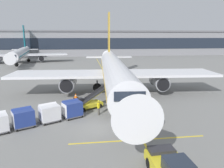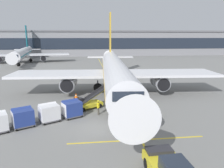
{
  "view_description": "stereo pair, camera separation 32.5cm",
  "coord_description": "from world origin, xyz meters",
  "px_view_note": "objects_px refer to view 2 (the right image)",
  "views": [
    {
      "loc": [
        -1.05,
        -19.28,
        8.74
      ],
      "look_at": [
        2.24,
        6.32,
        2.96
      ],
      "focal_mm": 33.87,
      "sensor_mm": 36.0,
      "label": 1
    },
    {
      "loc": [
        -0.73,
        -19.32,
        8.74
      ],
      "look_at": [
        2.24,
        6.32,
        2.96
      ],
      "focal_mm": 33.87,
      "sensor_mm": 36.0,
      "label": 2
    }
  ],
  "objects_px": {
    "ground_crew_by_carts": "(98,106)",
    "safety_cone_engine_keepout": "(76,96)",
    "baggage_cart_third": "(23,117)",
    "distant_airplane": "(22,54)",
    "belt_loader": "(90,101)",
    "baggage_cart_second": "(49,112)",
    "parked_airplane": "(115,71)",
    "safety_cone_wingtip": "(67,102)",
    "baggage_cart_lead": "(72,108)",
    "ground_crew_by_loader": "(77,108)"
  },
  "relations": [
    {
      "from": "ground_crew_by_carts",
      "to": "safety_cone_engine_keepout",
      "type": "bearing_deg",
      "value": 112.03
    },
    {
      "from": "baggage_cart_third",
      "to": "distant_airplane",
      "type": "distance_m",
      "value": 58.25
    },
    {
      "from": "belt_loader",
      "to": "baggage_cart_second",
      "type": "xyz_separation_m",
      "value": [
        -4.34,
        -3.83,
        0.14
      ]
    },
    {
      "from": "parked_airplane",
      "to": "safety_cone_engine_keepout",
      "type": "height_order",
      "value": "parked_airplane"
    },
    {
      "from": "baggage_cart_second",
      "to": "baggage_cart_third",
      "type": "relative_size",
      "value": 1.0
    },
    {
      "from": "baggage_cart_third",
      "to": "ground_crew_by_carts",
      "type": "xyz_separation_m",
      "value": [
        7.58,
        2.43,
        -0.0
      ]
    },
    {
      "from": "safety_cone_wingtip",
      "to": "baggage_cart_second",
      "type": "bearing_deg",
      "value": -103.51
    },
    {
      "from": "parked_airplane",
      "to": "belt_loader",
      "type": "xyz_separation_m",
      "value": [
        -3.96,
        -6.85,
        -2.71
      ]
    },
    {
      "from": "parked_airplane",
      "to": "belt_loader",
      "type": "bearing_deg",
      "value": -120.01
    },
    {
      "from": "safety_cone_wingtip",
      "to": "baggage_cart_lead",
      "type": "bearing_deg",
      "value": -78.93
    },
    {
      "from": "baggage_cart_third",
      "to": "ground_crew_by_loader",
      "type": "height_order",
      "value": "baggage_cart_third"
    },
    {
      "from": "ground_crew_by_carts",
      "to": "baggage_cart_second",
      "type": "bearing_deg",
      "value": -165.65
    },
    {
      "from": "parked_airplane",
      "to": "belt_loader",
      "type": "distance_m",
      "value": 8.36
    },
    {
      "from": "safety_cone_engine_keepout",
      "to": "safety_cone_wingtip",
      "type": "xyz_separation_m",
      "value": [
        -0.98,
        -2.81,
        -0.05
      ]
    },
    {
      "from": "belt_loader",
      "to": "baggage_cart_lead",
      "type": "distance_m",
      "value": 3.5
    },
    {
      "from": "baggage_cart_lead",
      "to": "ground_crew_by_loader",
      "type": "xyz_separation_m",
      "value": [
        0.59,
        -0.06,
        -0.0
      ]
    },
    {
      "from": "safety_cone_wingtip",
      "to": "distant_airplane",
      "type": "bearing_deg",
      "value": 111.64
    },
    {
      "from": "ground_crew_by_loader",
      "to": "safety_cone_wingtip",
      "type": "relative_size",
      "value": 2.8
    },
    {
      "from": "baggage_cart_lead",
      "to": "ground_crew_by_carts",
      "type": "bearing_deg",
      "value": 6.57
    },
    {
      "from": "parked_airplane",
      "to": "baggage_cart_second",
      "type": "distance_m",
      "value": 13.77
    },
    {
      "from": "belt_loader",
      "to": "safety_cone_wingtip",
      "type": "xyz_separation_m",
      "value": [
        -2.98,
        1.85,
        -0.56
      ]
    },
    {
      "from": "safety_cone_engine_keepout",
      "to": "safety_cone_wingtip",
      "type": "bearing_deg",
      "value": -109.28
    },
    {
      "from": "ground_crew_by_loader",
      "to": "baggage_cart_second",
      "type": "bearing_deg",
      "value": -161.82
    },
    {
      "from": "ground_crew_by_loader",
      "to": "ground_crew_by_carts",
      "type": "bearing_deg",
      "value": 9.53
    },
    {
      "from": "ground_crew_by_loader",
      "to": "safety_cone_engine_keepout",
      "type": "relative_size",
      "value": 2.41
    },
    {
      "from": "baggage_cart_third",
      "to": "safety_cone_engine_keepout",
      "type": "height_order",
      "value": "baggage_cart_third"
    },
    {
      "from": "safety_cone_wingtip",
      "to": "ground_crew_by_carts",
      "type": "bearing_deg",
      "value": -48.23
    },
    {
      "from": "baggage_cart_third",
      "to": "safety_cone_engine_keepout",
      "type": "relative_size",
      "value": 3.85
    },
    {
      "from": "baggage_cart_lead",
      "to": "ground_crew_by_loader",
      "type": "distance_m",
      "value": 0.59
    },
    {
      "from": "baggage_cart_third",
      "to": "distant_airplane",
      "type": "height_order",
      "value": "distant_airplane"
    },
    {
      "from": "parked_airplane",
      "to": "safety_cone_wingtip",
      "type": "bearing_deg",
      "value": -144.19
    },
    {
      "from": "baggage_cart_second",
      "to": "distant_airplane",
      "type": "bearing_deg",
      "value": 108.31
    },
    {
      "from": "ground_crew_by_loader",
      "to": "distant_airplane",
      "type": "xyz_separation_m",
      "value": [
        -21.04,
        53.99,
        2.09
      ]
    },
    {
      "from": "safety_cone_engine_keepout",
      "to": "distant_airplane",
      "type": "height_order",
      "value": "distant_airplane"
    },
    {
      "from": "baggage_cart_second",
      "to": "baggage_cart_third",
      "type": "height_order",
      "value": "same"
    },
    {
      "from": "belt_loader",
      "to": "ground_crew_by_carts",
      "type": "relative_size",
      "value": 2.99
    },
    {
      "from": "belt_loader",
      "to": "baggage_cart_lead",
      "type": "bearing_deg",
      "value": -126.06
    },
    {
      "from": "belt_loader",
      "to": "baggage_cart_third",
      "type": "bearing_deg",
      "value": -143.61
    },
    {
      "from": "ground_crew_by_loader",
      "to": "safety_cone_engine_keepout",
      "type": "bearing_deg",
      "value": 93.94
    },
    {
      "from": "belt_loader",
      "to": "safety_cone_engine_keepout",
      "type": "bearing_deg",
      "value": 113.17
    },
    {
      "from": "safety_cone_engine_keepout",
      "to": "ground_crew_by_carts",
      "type": "bearing_deg",
      "value": -67.97
    },
    {
      "from": "baggage_cart_second",
      "to": "ground_crew_by_carts",
      "type": "distance_m",
      "value": 5.41
    },
    {
      "from": "baggage_cart_lead",
      "to": "distant_airplane",
      "type": "height_order",
      "value": "distant_airplane"
    },
    {
      "from": "baggage_cart_second",
      "to": "ground_crew_by_loader",
      "type": "xyz_separation_m",
      "value": [
        2.87,
        0.94,
        -0.0
      ]
    },
    {
      "from": "distant_airplane",
      "to": "safety_cone_wingtip",
      "type": "bearing_deg",
      "value": -68.36
    },
    {
      "from": "baggage_cart_second",
      "to": "safety_cone_engine_keepout",
      "type": "xyz_separation_m",
      "value": [
        2.35,
        8.49,
        -0.65
      ]
    },
    {
      "from": "baggage_cart_third",
      "to": "distant_airplane",
      "type": "relative_size",
      "value": 0.07
    },
    {
      "from": "baggage_cart_lead",
      "to": "safety_cone_engine_keepout",
      "type": "height_order",
      "value": "baggage_cart_lead"
    },
    {
      "from": "baggage_cart_second",
      "to": "ground_crew_by_carts",
      "type": "xyz_separation_m",
      "value": [
        5.24,
        1.34,
        -0.0
      ]
    },
    {
      "from": "parked_airplane",
      "to": "belt_loader",
      "type": "relative_size",
      "value": 7.88
    }
  ]
}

